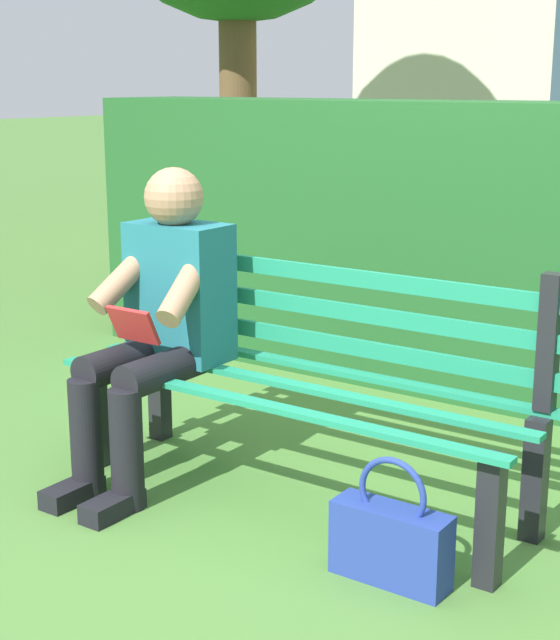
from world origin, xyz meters
The scene contains 4 objects.
ground centered at (0.00, 0.00, 0.00)m, with size 60.00×60.00×0.00m, color #477533.
park_bench centered at (0.00, -0.09, 0.45)m, with size 1.79×0.53×0.89m.
person_seated centered at (0.55, 0.10, 0.62)m, with size 0.44×0.73×1.17m.
handbag centered at (-0.56, 0.33, 0.13)m, with size 0.37×0.12×0.40m.
Camera 1 is at (-1.80, 2.69, 1.47)m, focal length 54.09 mm.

